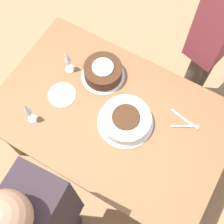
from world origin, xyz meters
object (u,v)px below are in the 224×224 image
at_px(person_cutting, 223,23).
at_px(wine_glass_near, 67,57).
at_px(wine_glass_far, 27,110).
at_px(cake_front_chocolate, 103,72).
at_px(cake_center_white, 126,119).

bearing_deg(person_cutting, wine_glass_near, -36.94).
bearing_deg(wine_glass_far, wine_glass_near, -90.11).
height_order(wine_glass_near, wine_glass_far, wine_glass_near).
distance_m(wine_glass_near, person_cutting, 0.99).
height_order(cake_front_chocolate, wine_glass_far, wine_glass_far).
relative_size(cake_front_chocolate, wine_glass_far, 1.38).
height_order(cake_front_chocolate, wine_glass_near, wine_glass_near).
bearing_deg(cake_front_chocolate, cake_center_white, 143.64).
xyz_separation_m(cake_front_chocolate, wine_glass_near, (0.22, 0.07, 0.09)).
distance_m(cake_front_chocolate, wine_glass_far, 0.55).
bearing_deg(cake_front_chocolate, wine_glass_far, 65.73).
distance_m(cake_front_chocolate, wine_glass_near, 0.25).
bearing_deg(person_cutting, cake_front_chocolate, -30.49).
xyz_separation_m(wine_glass_far, person_cutting, (-0.76, -1.04, 0.14)).
distance_m(cake_center_white, wine_glass_near, 0.54).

